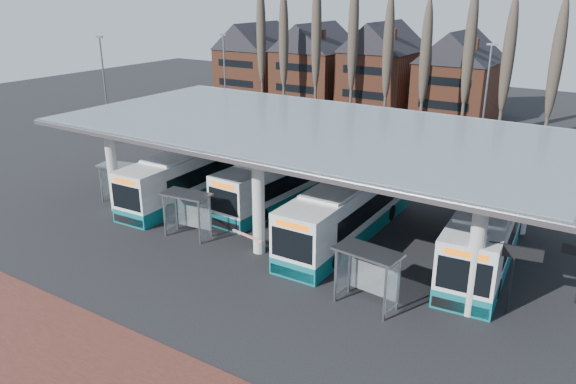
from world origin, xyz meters
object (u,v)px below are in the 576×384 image
Objects in this scene: bus_1 at (283,179)px; shelter_0 at (121,174)px; shelter_2 at (369,265)px; bus_2 at (349,210)px; bus_3 at (488,230)px; bus_0 at (192,174)px; shelter_1 at (188,204)px.

bus_1 is 3.97× the size of shelter_0.
shelter_2 reaches higher than shelter_0.
bus_2 is at bearing -3.43° from shelter_0.
shelter_0 is 0.97× the size of shelter_2.
bus_0 is at bearing 178.78° from bus_3.
bus_1 is 3.84× the size of shelter_2.
shelter_0 is (-3.64, -3.33, 0.30)m from bus_0.
bus_3 reaches higher than bus_2.
bus_3 is at bearing -2.81° from bus_1.
bus_0 is at bearing 164.52° from shelter_2.
shelter_2 is at bearing -23.86° from bus_0.
bus_1 is at bearing 169.55° from bus_3.
bus_3 is 24.59m from shelter_0.
bus_1 is at bearing 17.34° from shelter_0.
shelter_2 is at bearing -57.25° from bus_2.
bus_3 is 4.22× the size of shelter_1.
bus_2 is 0.99× the size of bus_3.
bus_0 is 0.98× the size of bus_2.
bus_0 is at bearing -153.13° from bus_1.
bus_1 is 14.50m from shelter_2.
bus_2 is 7.95m from shelter_2.
bus_3 is 8.75m from shelter_2.
bus_3 is at bearing 16.13° from shelter_1.
shelter_2 is at bearing -37.92° from bus_1.
bus_3 is (20.50, 1.36, 0.05)m from bus_0.
bus_1 is 14.50m from bus_3.
bus_2 is at bearing -20.60° from bus_1.
bus_1 is 0.95× the size of bus_3.
shelter_1 is (8.11, -1.97, 0.06)m from shelter_0.
bus_1 is (6.07, 2.73, -0.02)m from bus_0.
shelter_1 is at bearing -148.67° from bus_2.
shelter_2 is at bearing -23.86° from shelter_0.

